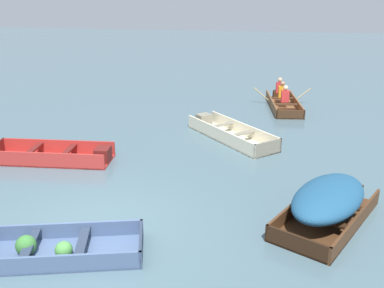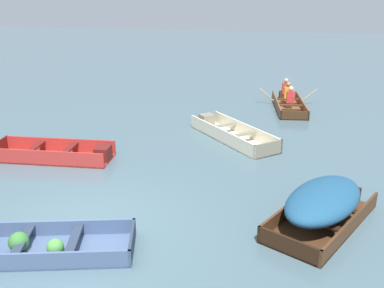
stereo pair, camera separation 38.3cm
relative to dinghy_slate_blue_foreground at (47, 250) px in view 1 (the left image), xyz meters
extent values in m
plane|color=#47606B|center=(0.34, 0.86, -0.13)|extent=(80.00, 80.00, 0.00)
cube|color=#475B7F|center=(0.15, 0.05, -0.11)|extent=(3.06, 1.75, 0.04)
cube|color=#475B7F|center=(0.28, -0.43, 0.04)|extent=(2.81, 0.79, 0.33)
cube|color=#475B7F|center=(0.02, 0.53, 0.04)|extent=(2.81, 0.79, 0.33)
cube|color=#273246|center=(1.52, 0.41, 0.04)|extent=(0.32, 1.02, 0.33)
cube|color=#273246|center=(-0.27, -0.07, 0.12)|extent=(0.40, 0.95, 0.04)
cube|color=#273246|center=(0.57, 0.16, 0.12)|extent=(0.40, 0.95, 0.04)
sphere|color=#387533|center=(-0.35, -0.06, 0.08)|extent=(0.35, 0.35, 0.35)
sphere|color=#4C9342|center=(0.32, -0.04, 0.06)|extent=(0.29, 0.29, 0.29)
cube|color=#4C2D19|center=(4.79, 2.00, -0.11)|extent=(2.34, 2.98, 0.04)
cube|color=#4C2D19|center=(4.28, 2.27, 0.04)|extent=(1.32, 2.44, 0.34)
cube|color=#4C2D19|center=(5.30, 1.73, 0.04)|extent=(1.32, 2.44, 0.34)
cube|color=black|center=(4.16, 0.82, 0.04)|extent=(1.09, 0.61, 0.34)
cube|color=black|center=(5.34, 3.05, 0.06)|extent=(0.65, 0.57, 0.30)
cube|color=black|center=(4.98, 2.37, 0.12)|extent=(1.05, 0.66, 0.04)
cube|color=black|center=(4.60, 1.64, 0.12)|extent=(1.05, 0.66, 0.04)
ellipsoid|color=navy|center=(4.79, 2.00, 0.38)|extent=(2.06, 2.52, 0.58)
cube|color=#AD2D28|center=(-1.96, 4.00, -0.11)|extent=(3.22, 1.24, 0.04)
cube|color=#AD2D28|center=(-2.00, 4.48, 0.07)|extent=(3.15, 0.28, 0.41)
cube|color=#AD2D28|center=(-1.93, 3.52, 0.07)|extent=(3.15, 0.28, 0.41)
cube|color=maroon|center=(-0.57, 4.10, 0.09)|extent=(0.39, 0.48, 0.36)
cube|color=maroon|center=(-1.49, 4.03, 0.18)|extent=(0.23, 0.92, 0.04)
cube|color=maroon|center=(-2.44, 3.96, 0.18)|extent=(0.23, 0.92, 0.04)
cube|color=beige|center=(2.55, 6.51, -0.11)|extent=(2.93, 3.09, 0.04)
cube|color=beige|center=(2.21, 6.21, 0.08)|extent=(2.25, 2.48, 0.42)
cube|color=beige|center=(2.89, 6.82, 0.08)|extent=(2.25, 2.48, 0.42)
cube|color=gray|center=(3.64, 5.31, 0.08)|extent=(0.75, 0.68, 0.42)
cube|color=gray|center=(1.56, 7.60, 0.10)|extent=(0.56, 0.56, 0.37)
cube|color=gray|center=(2.22, 6.88, 0.18)|extent=(0.75, 0.70, 0.04)
cube|color=gray|center=(2.88, 6.15, 0.18)|extent=(0.75, 0.70, 0.04)
cube|color=brown|center=(4.21, 10.47, -0.11)|extent=(1.36, 3.24, 0.04)
cube|color=brown|center=(3.74, 10.41, 0.03)|extent=(0.43, 3.12, 0.32)
cube|color=brown|center=(4.67, 10.52, 0.03)|extent=(0.43, 3.12, 0.32)
cube|color=#3F2716|center=(4.40, 8.93, 0.03)|extent=(0.99, 0.17, 0.32)
cube|color=#3F2716|center=(4.04, 11.85, 0.05)|extent=(0.48, 0.41, 0.29)
cube|color=#3F2716|center=(4.15, 10.94, 0.12)|extent=(0.90, 0.27, 0.04)
cube|color=#3F2716|center=(4.26, 10.00, 0.12)|extent=(0.90, 0.27, 0.04)
cube|color=red|center=(4.23, 10.29, 0.36)|extent=(0.30, 0.21, 0.44)
sphere|color=beige|center=(4.23, 10.29, 0.68)|extent=(0.18, 0.18, 0.18)
cube|color=orange|center=(4.14, 11.01, 0.36)|extent=(0.30, 0.21, 0.44)
sphere|color=#9E7051|center=(4.14, 11.01, 0.68)|extent=(0.18, 0.18, 0.18)
cube|color=red|center=(4.05, 11.74, 0.36)|extent=(0.30, 0.21, 0.44)
sphere|color=tan|center=(4.05, 11.74, 0.68)|extent=(0.18, 0.18, 0.18)
cylinder|color=tan|center=(3.35, 10.92, 0.25)|extent=(0.64, 0.12, 0.55)
cylinder|color=tan|center=(4.93, 11.11, 0.25)|extent=(0.64, 0.12, 0.55)
camera|label=1|loc=(3.46, -5.66, 4.16)|focal=40.00mm
camera|label=2|loc=(3.84, -5.59, 4.16)|focal=40.00mm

